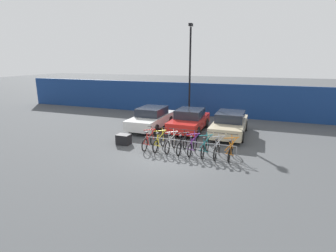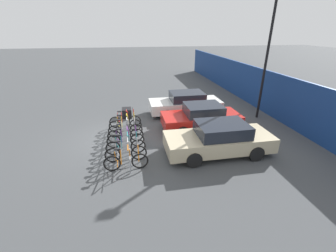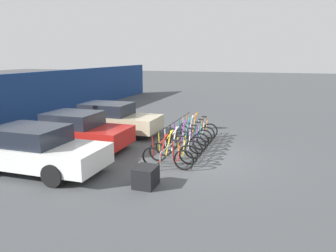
% 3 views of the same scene
% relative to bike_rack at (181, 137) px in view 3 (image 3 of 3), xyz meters
% --- Properties ---
extents(ground_plane, '(120.00, 120.00, 0.00)m').
position_rel_bike_rack_xyz_m(ground_plane, '(-0.71, -0.68, -0.50)').
color(ground_plane, '#424447').
extents(bike_rack, '(4.69, 0.04, 0.57)m').
position_rel_bike_rack_xyz_m(bike_rack, '(0.00, 0.00, 0.00)').
color(bike_rack, gray).
rests_on(bike_rack, ground).
extents(bicycle_red, '(0.68, 1.71, 1.05)m').
position_rel_bike_rack_xyz_m(bicycle_red, '(-2.07, -0.15, -0.12)').
color(bicycle_red, black).
rests_on(bicycle_red, ground).
extents(bicycle_yellow, '(0.68, 1.71, 1.05)m').
position_rel_bike_rack_xyz_m(bicycle_yellow, '(-1.49, -0.15, -0.12)').
color(bicycle_yellow, black).
rests_on(bicycle_yellow, ground).
extents(bicycle_white, '(0.68, 1.71, 1.05)m').
position_rel_bike_rack_xyz_m(bicycle_white, '(-0.87, -0.15, -0.12)').
color(bicycle_white, black).
rests_on(bicycle_white, ground).
extents(bicycle_black, '(0.68, 1.71, 1.05)m').
position_rel_bike_rack_xyz_m(bicycle_black, '(-0.29, -0.15, -0.12)').
color(bicycle_black, black).
rests_on(bicycle_black, ground).
extents(bicycle_purple, '(0.68, 1.71, 1.05)m').
position_rel_bike_rack_xyz_m(bicycle_purple, '(0.25, -0.15, -0.12)').
color(bicycle_purple, black).
rests_on(bicycle_purple, ground).
extents(bicycle_teal, '(0.68, 1.71, 1.05)m').
position_rel_bike_rack_xyz_m(bicycle_teal, '(0.87, -0.15, -0.12)').
color(bicycle_teal, black).
rests_on(bicycle_teal, ground).
extents(bicycle_silver, '(0.68, 1.71, 1.05)m').
position_rel_bike_rack_xyz_m(bicycle_silver, '(1.44, -0.15, -0.12)').
color(bicycle_silver, black).
rests_on(bicycle_silver, ground).
extents(bicycle_orange, '(0.68, 1.71, 1.05)m').
position_rel_bike_rack_xyz_m(bicycle_orange, '(2.07, -0.15, -0.12)').
color(bicycle_orange, black).
rests_on(bicycle_orange, ground).
extents(car_white, '(1.91, 4.44, 1.40)m').
position_rel_bike_rack_xyz_m(car_white, '(-3.58, 3.63, 0.19)').
color(car_white, silver).
rests_on(car_white, ground).
extents(car_red, '(1.91, 4.09, 1.40)m').
position_rel_bike_rack_xyz_m(car_red, '(-1.04, 3.85, 0.19)').
color(car_red, red).
rests_on(car_red, ground).
extents(car_beige, '(1.91, 4.55, 1.40)m').
position_rel_bike_rack_xyz_m(car_beige, '(1.51, 3.80, 0.20)').
color(car_beige, '#C1B28E').
rests_on(car_beige, ground).
extents(cargo_crate, '(0.70, 0.56, 0.55)m').
position_rel_bike_rack_xyz_m(cargo_crate, '(-3.62, -0.05, -0.22)').
color(cargo_crate, black).
rests_on(cargo_crate, ground).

